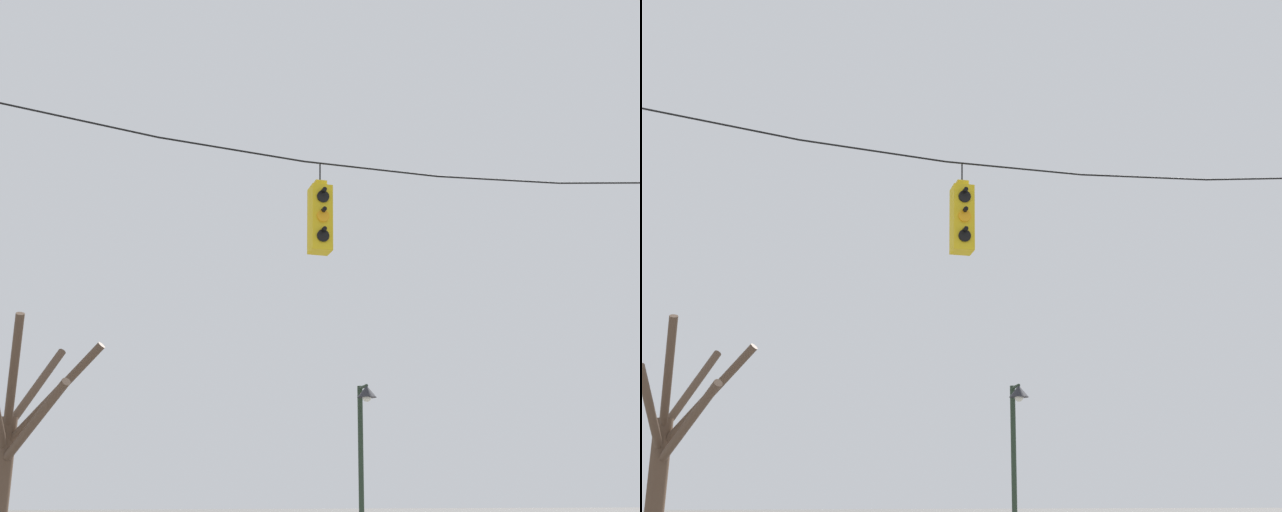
{
  "view_description": "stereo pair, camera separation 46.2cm",
  "coord_description": "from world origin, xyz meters",
  "views": [
    {
      "loc": [
        -4.21,
        -12.12,
        1.55
      ],
      "look_at": [
        -0.92,
        -0.35,
        5.23
      ],
      "focal_mm": 45.0,
      "sensor_mm": 36.0,
      "label": 1
    },
    {
      "loc": [
        -3.77,
        -12.24,
        1.55
      ],
      "look_at": [
        -0.92,
        -0.35,
        5.23
      ],
      "focal_mm": 45.0,
      "sensor_mm": 36.0,
      "label": 2
    }
  ],
  "objects": [
    {
      "name": "bare_tree",
      "position": [
        -5.79,
        6.46,
        2.51
      ],
      "size": [
        2.41,
        3.41,
        5.26
      ],
      "color": "brown",
      "rests_on": "ground_plane"
    },
    {
      "name": "span_wire",
      "position": [
        -0.0,
        -0.35,
        7.1
      ],
      "size": [
        16.61,
        0.03,
        0.83
      ],
      "color": "black"
    },
    {
      "name": "street_lamp",
      "position": [
        1.72,
        5.38,
        2.96
      ],
      "size": [
        0.44,
        0.77,
        4.02
      ],
      "color": "#233323",
      "rests_on": "ground_plane"
    },
    {
      "name": "traffic_light_near_right_pole",
      "position": [
        -0.92,
        -0.36,
        5.87
      ],
      "size": [
        0.34,
        0.46,
        1.53
      ],
      "color": "yellow"
    }
  ]
}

